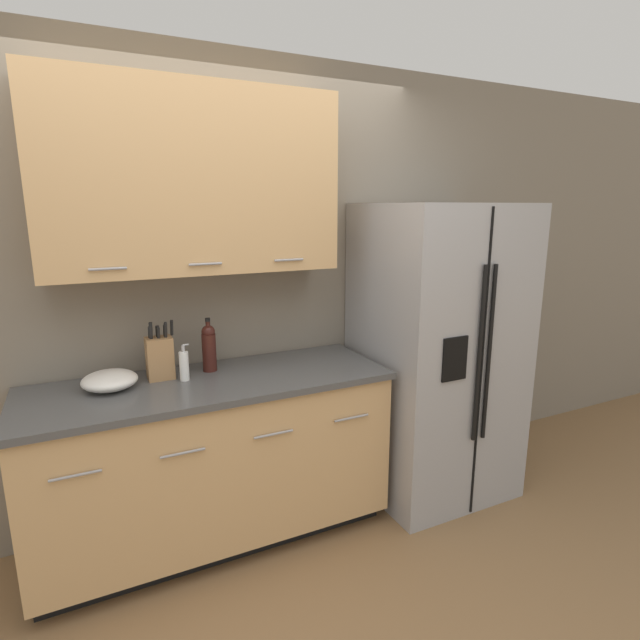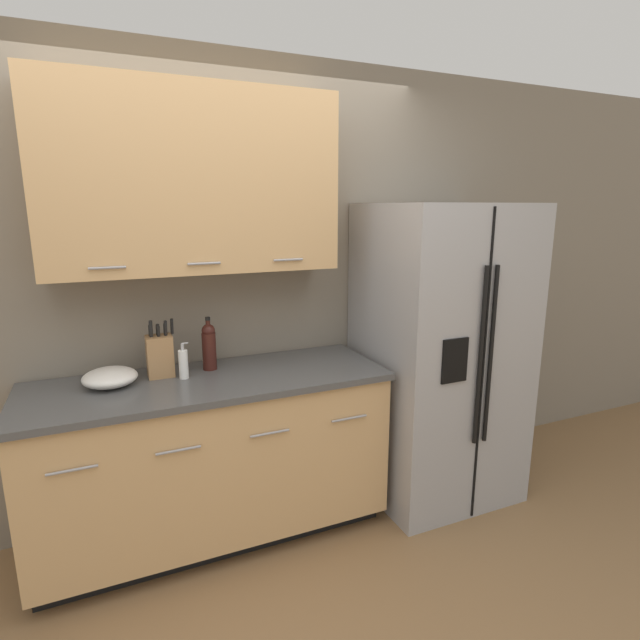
{
  "view_description": "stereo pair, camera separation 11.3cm",
  "coord_description": "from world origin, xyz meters",
  "px_view_note": "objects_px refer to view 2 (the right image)",
  "views": [
    {
      "loc": [
        -0.67,
        -1.56,
        1.78
      ],
      "look_at": [
        0.52,
        0.87,
        1.16
      ],
      "focal_mm": 28.0,
      "sensor_mm": 36.0,
      "label": 1
    },
    {
      "loc": [
        -0.57,
        -1.61,
        1.78
      ],
      "look_at": [
        0.52,
        0.87,
        1.16
      ],
      "focal_mm": 28.0,
      "sensor_mm": 36.0,
      "label": 2
    }
  ],
  "objects_px": {
    "refrigerator": "(439,353)",
    "soap_dispenser": "(183,364)",
    "mixing_bowl": "(110,377)",
    "knife_block": "(160,355)",
    "wine_bottle": "(209,345)"
  },
  "relations": [
    {
      "from": "refrigerator",
      "to": "wine_bottle",
      "type": "distance_m",
      "value": 1.38
    },
    {
      "from": "mixing_bowl",
      "to": "knife_block",
      "type": "bearing_deg",
      "value": 11.61
    },
    {
      "from": "knife_block",
      "to": "soap_dispenser",
      "type": "bearing_deg",
      "value": -38.44
    },
    {
      "from": "knife_block",
      "to": "wine_bottle",
      "type": "bearing_deg",
      "value": 2.76
    },
    {
      "from": "refrigerator",
      "to": "knife_block",
      "type": "height_order",
      "value": "refrigerator"
    },
    {
      "from": "soap_dispenser",
      "to": "wine_bottle",
      "type": "bearing_deg",
      "value": 31.84
    },
    {
      "from": "refrigerator",
      "to": "wine_bottle",
      "type": "xyz_separation_m",
      "value": [
        -1.36,
        0.22,
        0.15
      ]
    },
    {
      "from": "refrigerator",
      "to": "mixing_bowl",
      "type": "bearing_deg",
      "value": 175.28
    },
    {
      "from": "knife_block",
      "to": "mixing_bowl",
      "type": "relative_size",
      "value": 1.18
    },
    {
      "from": "refrigerator",
      "to": "soap_dispenser",
      "type": "relative_size",
      "value": 9.47
    },
    {
      "from": "wine_bottle",
      "to": "mixing_bowl",
      "type": "xyz_separation_m",
      "value": [
        -0.5,
        -0.06,
        -0.09
      ]
    },
    {
      "from": "mixing_bowl",
      "to": "refrigerator",
      "type": "bearing_deg",
      "value": -4.72
    },
    {
      "from": "refrigerator",
      "to": "mixing_bowl",
      "type": "xyz_separation_m",
      "value": [
        -1.86,
        0.15,
        0.06
      ]
    },
    {
      "from": "wine_bottle",
      "to": "mixing_bowl",
      "type": "bearing_deg",
      "value": -172.86
    },
    {
      "from": "refrigerator",
      "to": "soap_dispenser",
      "type": "height_order",
      "value": "refrigerator"
    }
  ]
}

